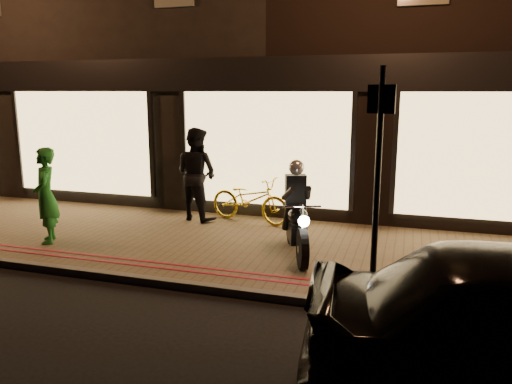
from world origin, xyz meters
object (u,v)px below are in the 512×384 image
(motorcycle, at_px, (297,219))
(person_green, at_px, (46,196))
(sign_post, at_px, (378,174))
(bicycle_gold, at_px, (250,199))

(motorcycle, distance_m, person_green, 4.50)
(sign_post, distance_m, bicycle_gold, 4.42)
(person_green, bearing_deg, sign_post, 46.19)
(motorcycle, relative_size, sign_post, 0.62)
(sign_post, xyz_separation_m, person_green, (-5.80, 0.83, -0.82))
(motorcycle, distance_m, bicycle_gold, 2.25)
(sign_post, height_order, person_green, sign_post)
(motorcycle, relative_size, person_green, 1.08)
(bicycle_gold, bearing_deg, motorcycle, -127.69)
(motorcycle, height_order, sign_post, sign_post)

